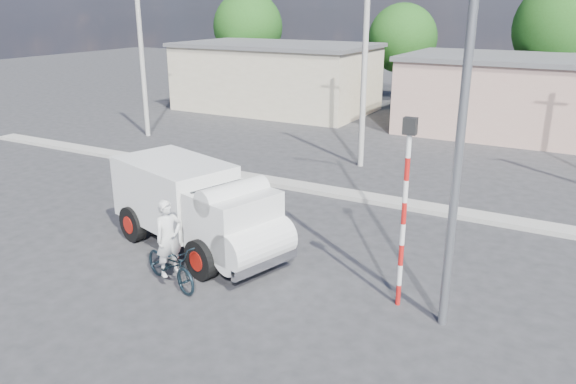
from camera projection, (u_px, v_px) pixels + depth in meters
The scene contains 10 objects.
ground_plane at pixel (246, 299), 13.18m from camera, with size 120.00×120.00×0.00m, color #2C2B2E.
median at pixel (370, 198), 19.78m from camera, with size 40.00×0.80×0.16m, color #99968E.
truck at pixel (198, 206), 15.42m from camera, with size 6.08×3.62×2.37m.
bicycle at pixel (171, 265), 13.68m from camera, with size 0.72×2.07×1.09m, color black.
cyclist at pixel (169, 249), 13.55m from camera, with size 0.70×0.46×1.91m, color silver.
traffic_pole at pixel (405, 198), 12.12m from camera, with size 0.28×0.18×4.36m.
streetlight at pixel (456, 93), 10.68m from camera, with size 2.34×0.22×9.00m.
building_row at pixel (486, 91), 30.21m from camera, with size 37.80×7.30×4.44m.
tree_row at pixel (457, 33), 36.39m from camera, with size 34.13×7.32×8.10m.
utility_poles at pixel (500, 77), 20.32m from camera, with size 35.40×0.24×8.00m.
Camera 1 is at (6.56, -9.73, 6.58)m, focal length 35.00 mm.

